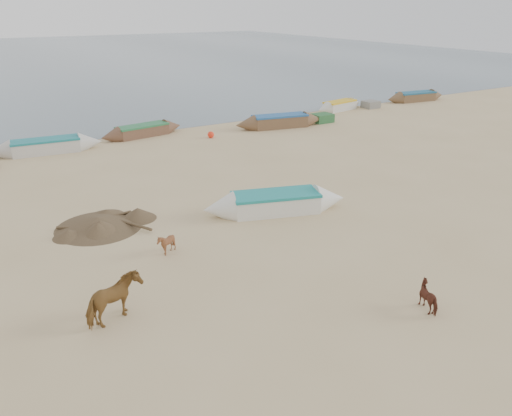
{
  "coord_description": "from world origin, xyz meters",
  "views": [
    {
      "loc": [
        -9.34,
        -11.62,
        8.47
      ],
      "look_at": [
        0.0,
        4.0,
        1.0
      ],
      "focal_mm": 35.0,
      "sensor_mm": 36.0,
      "label": 1
    }
  ],
  "objects": [
    {
      "name": "debris_pile",
      "position": [
        -5.34,
        7.6,
        0.22
      ],
      "size": [
        3.61,
        3.61,
        0.44
      ],
      "primitive_type": "cone",
      "rotation": [
        0.0,
        0.0,
        0.03
      ],
      "color": "brown",
      "rests_on": "ground"
    },
    {
      "name": "ground",
      "position": [
        0.0,
        0.0,
        0.0
      ],
      "size": [
        140.0,
        140.0,
        0.0
      ],
      "primitive_type": "plane",
      "color": "tan",
      "rests_on": "ground"
    },
    {
      "name": "waterline_canoes",
      "position": [
        1.07,
        20.26,
        0.42
      ],
      "size": [
        59.9,
        5.06,
        0.94
      ],
      "color": "brown",
      "rests_on": "ground"
    },
    {
      "name": "calf_front",
      "position": [
        -3.81,
        3.99,
        0.41
      ],
      "size": [
        0.88,
        0.81,
        0.83
      ],
      "primitive_type": "imported",
      "rotation": [
        0.0,
        0.0,
        -1.79
      ],
      "color": "brown",
      "rests_on": "ground"
    },
    {
      "name": "beach_clutter",
      "position": [
        4.57,
        19.42,
        0.3
      ],
      "size": [
        43.24,
        3.65,
        0.64
      ],
      "color": "#31662E",
      "rests_on": "ground"
    },
    {
      "name": "calf_right",
      "position": [
        1.63,
        -3.4,
        0.42
      ],
      "size": [
        0.85,
        0.95,
        0.83
      ],
      "primitive_type": "imported",
      "rotation": [
        0.0,
        0.0,
        1.76
      ],
      "color": "#5C2C1E",
      "rests_on": "ground"
    },
    {
      "name": "cow_adult",
      "position": [
        -6.61,
        0.79,
        0.7
      ],
      "size": [
        1.83,
        1.35,
        1.41
      ],
      "primitive_type": "imported",
      "rotation": [
        0.0,
        0.0,
        1.97
      ],
      "color": "brown",
      "rests_on": "ground"
    },
    {
      "name": "near_canoe",
      "position": [
        1.75,
        5.26,
        0.44
      ],
      "size": [
        6.49,
        3.26,
        0.89
      ],
      "primitive_type": null,
      "rotation": [
        0.0,
        0.0,
        -0.3
      ],
      "color": "silver",
      "rests_on": "ground"
    },
    {
      "name": "sea",
      "position": [
        0.0,
        82.0,
        0.01
      ],
      "size": [
        160.0,
        160.0,
        0.0
      ],
      "primitive_type": "plane",
      "color": "slate",
      "rests_on": "ground"
    }
  ]
}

